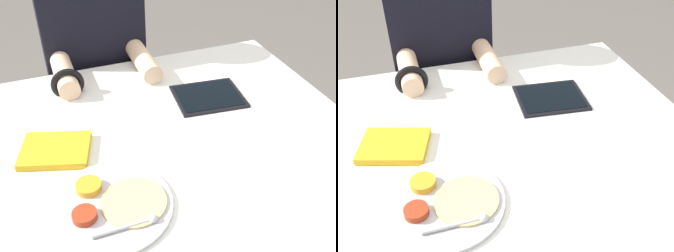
% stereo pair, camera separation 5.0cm
% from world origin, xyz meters
% --- Properties ---
extents(dining_table, '(1.24, 1.03, 0.72)m').
position_xyz_m(dining_table, '(0.00, 0.00, 0.36)').
color(dining_table, silver).
rests_on(dining_table, ground_plane).
extents(thali_tray, '(0.29, 0.29, 0.03)m').
position_xyz_m(thali_tray, '(-0.15, -0.16, 0.73)').
color(thali_tray, '#B7BABF').
rests_on(thali_tray, dining_table).
extents(red_notebook, '(0.21, 0.19, 0.02)m').
position_xyz_m(red_notebook, '(-0.25, 0.08, 0.73)').
color(red_notebook, silver).
rests_on(red_notebook, dining_table).
extents(tablet_device, '(0.24, 0.20, 0.01)m').
position_xyz_m(tablet_device, '(0.26, 0.18, 0.73)').
color(tablet_device, black).
rests_on(tablet_device, dining_table).
extents(person_diner, '(0.38, 0.44, 1.21)m').
position_xyz_m(person_diner, '(-0.03, 0.64, 0.57)').
color(person_diner, black).
rests_on(person_diner, ground_plane).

